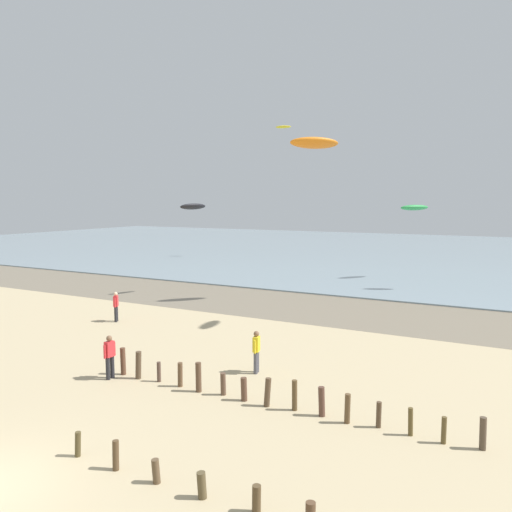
# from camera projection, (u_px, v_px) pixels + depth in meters

# --- Properties ---
(wet_sand_strip) EXTENTS (120.00, 8.65, 0.01)m
(wet_sand_strip) POSITION_uv_depth(u_px,v_px,m) (320.00, 308.00, 32.25)
(wet_sand_strip) COLOR #7A6D59
(wet_sand_strip) RESTS_ON ground
(sea) EXTENTS (160.00, 70.00, 0.10)m
(sea) POSITION_uv_depth(u_px,v_px,m) (426.00, 252.00, 66.79)
(sea) COLOR #7F939E
(sea) RESTS_ON ground
(groyne_mid) EXTENTS (13.24, 0.38, 1.09)m
(groyne_mid) POSITION_uv_depth(u_px,v_px,m) (249.00, 388.00, 17.26)
(groyne_mid) COLOR brown
(groyne_mid) RESTS_ON ground
(person_nearest_camera) EXTENTS (0.37, 0.50, 1.71)m
(person_nearest_camera) POSITION_uv_depth(u_px,v_px,m) (116.00, 306.00, 28.63)
(person_nearest_camera) COLOR #232328
(person_nearest_camera) RESTS_ON ground
(person_by_waterline) EXTENTS (0.24, 0.57, 1.71)m
(person_by_waterline) POSITION_uv_depth(u_px,v_px,m) (110.00, 356.00, 19.41)
(person_by_waterline) COLOR #232328
(person_by_waterline) RESTS_ON ground
(person_left_flank) EXTENTS (0.29, 0.56, 1.71)m
(person_left_flank) POSITION_uv_depth(u_px,v_px,m) (256.00, 351.00, 20.07)
(person_left_flank) COLOR #4C4C56
(person_left_flank) RESTS_ON ground
(kite_aloft_1) EXTENTS (1.96, 0.99, 0.37)m
(kite_aloft_1) POSITION_uv_depth(u_px,v_px,m) (283.00, 127.00, 58.97)
(kite_aloft_1) COLOR yellow
(kite_aloft_2) EXTENTS (1.48, 2.31, 0.64)m
(kite_aloft_2) POSITION_uv_depth(u_px,v_px,m) (193.00, 207.00, 36.52)
(kite_aloft_2) COLOR black
(kite_aloft_3) EXTENTS (3.28, 3.37, 1.01)m
(kite_aloft_3) POSITION_uv_depth(u_px,v_px,m) (314.00, 143.00, 33.28)
(kite_aloft_3) COLOR orange
(kite_aloft_4) EXTENTS (2.58, 2.88, 0.65)m
(kite_aloft_4) POSITION_uv_depth(u_px,v_px,m) (414.00, 208.00, 43.54)
(kite_aloft_4) COLOR green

